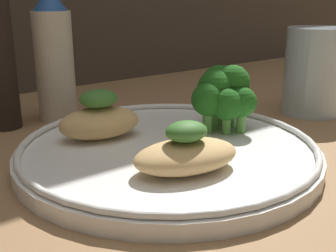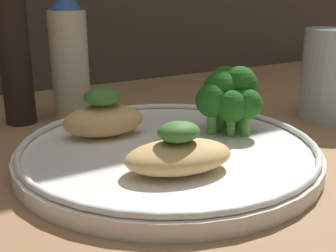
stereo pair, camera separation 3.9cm
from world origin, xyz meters
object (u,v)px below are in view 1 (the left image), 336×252
(plate, at_px, (168,150))
(drinking_glass, at_px, (314,71))
(broccoli_bunch, at_px, (223,93))
(sauce_bottle, at_px, (54,57))

(plate, height_order, drinking_glass, drinking_glass)
(broccoli_bunch, xyz_separation_m, sauce_bottle, (-0.10, 0.19, 0.02))
(plate, distance_m, sauce_bottle, 0.21)
(sauce_bottle, bearing_deg, plate, -82.16)
(broccoli_bunch, relative_size, sauce_bottle, 0.42)
(plate, height_order, broccoli_bunch, broccoli_bunch)
(sauce_bottle, xyz_separation_m, drinking_glass, (0.28, -0.18, -0.02))
(broccoli_bunch, height_order, sauce_bottle, sauce_bottle)
(broccoli_bunch, relative_size, drinking_glass, 0.61)
(plate, xyz_separation_m, drinking_glass, (0.25, 0.02, 0.05))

